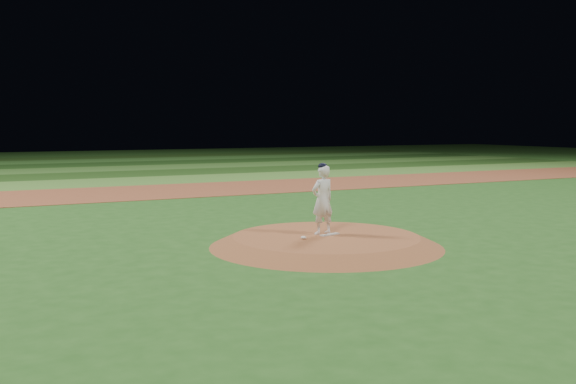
{
  "coord_description": "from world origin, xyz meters",
  "views": [
    {
      "loc": [
        -7.49,
        -12.94,
        2.86
      ],
      "look_at": [
        0.0,
        2.0,
        1.1
      ],
      "focal_mm": 40.0,
      "sensor_mm": 36.0,
      "label": 1
    }
  ],
  "objects_px": {
    "pitchers_mound": "(326,241)",
    "pitching_rubber": "(330,234)",
    "pitcher_on_mound": "(323,199)",
    "rosin_bag": "(303,238)"
  },
  "relations": [
    {
      "from": "pitchers_mound",
      "to": "pitching_rubber",
      "type": "height_order",
      "value": "pitching_rubber"
    },
    {
      "from": "pitcher_on_mound",
      "to": "pitching_rubber",
      "type": "bearing_deg",
      "value": -63.65
    },
    {
      "from": "pitching_rubber",
      "to": "pitcher_on_mound",
      "type": "relative_size",
      "value": 0.32
    },
    {
      "from": "rosin_bag",
      "to": "pitcher_on_mound",
      "type": "bearing_deg",
      "value": 28.46
    },
    {
      "from": "pitching_rubber",
      "to": "rosin_bag",
      "type": "bearing_deg",
      "value": 179.4
    },
    {
      "from": "pitchers_mound",
      "to": "pitcher_on_mound",
      "type": "relative_size",
      "value": 3.22
    },
    {
      "from": "pitching_rubber",
      "to": "rosin_bag",
      "type": "relative_size",
      "value": 4.15
    },
    {
      "from": "pitchers_mound",
      "to": "pitching_rubber",
      "type": "xyz_separation_m",
      "value": [
        0.13,
        0.04,
        0.14
      ]
    },
    {
      "from": "rosin_bag",
      "to": "pitcher_on_mound",
      "type": "height_order",
      "value": "pitcher_on_mound"
    },
    {
      "from": "pitching_rubber",
      "to": "rosin_bag",
      "type": "distance_m",
      "value": 0.84
    }
  ]
}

